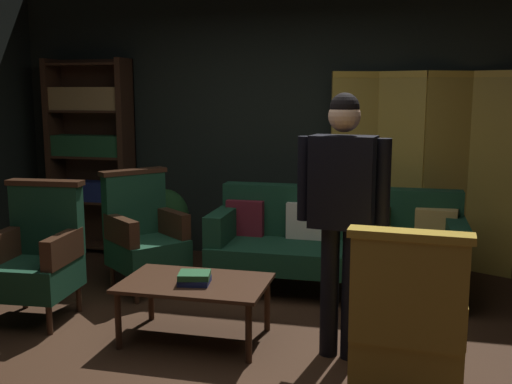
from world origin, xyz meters
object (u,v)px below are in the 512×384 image
at_px(potted_plant, 165,222).
at_px(book_navy_cloth, 195,281).
at_px(armchair_gilt_accent, 408,326).
at_px(standing_figure, 342,202).
at_px(armchair_wing_right, 38,255).
at_px(book_green_cloth, 194,275).
at_px(velvet_couch, 336,239).
at_px(bookshelf, 91,151).
at_px(armchair_wing_left, 144,234).
at_px(folding_screen, 422,169).
at_px(coffee_table, 195,288).

height_order(potted_plant, book_navy_cloth, potted_plant).
height_order(armchair_gilt_accent, standing_figure, standing_figure).
relative_size(armchair_gilt_accent, standing_figure, 0.61).
bearing_deg(standing_figure, armchair_wing_right, 176.30).
height_order(potted_plant, book_green_cloth, potted_plant).
xyz_separation_m(armchair_gilt_accent, book_navy_cloth, (-1.40, 0.61, -0.05)).
bearing_deg(armchair_gilt_accent, potted_plant, 134.88).
height_order(velvet_couch, armchair_wing_right, armchair_wing_right).
height_order(bookshelf, armchair_wing_left, bookshelf).
bearing_deg(bookshelf, velvet_couch, -15.26).
distance_m(armchair_wing_right, potted_plant, 1.59).
bearing_deg(book_green_cloth, armchair_wing_left, 129.47).
height_order(bookshelf, standing_figure, bookshelf).
bearing_deg(armchair_wing_right, book_navy_cloth, -7.22).
height_order(folding_screen, potted_plant, folding_screen).
bearing_deg(armchair_wing_left, armchair_wing_right, -121.31).
height_order(armchair_wing_left, book_green_cloth, armchair_wing_left).
xyz_separation_m(velvet_couch, armchair_gilt_accent, (0.59, -1.96, 0.03)).
xyz_separation_m(folding_screen, armchair_wing_right, (-2.84, -1.98, -0.50)).
height_order(velvet_couch, coffee_table, velvet_couch).
relative_size(coffee_table, armchair_gilt_accent, 0.96).
bearing_deg(folding_screen, book_green_cloth, -125.56).
bearing_deg(bookshelf, folding_screen, 0.98).
distance_m(armchair_gilt_accent, book_navy_cloth, 1.53).
distance_m(armchair_wing_left, armchair_wing_right, 0.95).
bearing_deg(armchair_wing_left, book_green_cloth, -50.53).
bearing_deg(coffee_table, armchair_wing_right, 174.97).
bearing_deg(bookshelf, book_navy_cloth, -47.84).
xyz_separation_m(potted_plant, book_navy_cloth, (0.91, -1.70, -0.00)).
xyz_separation_m(bookshelf, book_navy_cloth, (1.89, -2.08, -0.65)).
bearing_deg(standing_figure, armchair_wing_left, 151.71).
height_order(standing_figure, book_navy_cloth, standing_figure).
distance_m(folding_screen, book_green_cloth, 2.68).
relative_size(armchair_wing_left, book_green_cloth, 4.98).
relative_size(armchair_gilt_accent, armchair_wing_right, 1.00).
bearing_deg(armchair_gilt_accent, armchair_wing_left, 144.15).
bearing_deg(folding_screen, coffee_table, -126.51).
xyz_separation_m(standing_figure, book_navy_cloth, (-0.98, -0.02, -0.59)).
bearing_deg(standing_figure, folding_screen, 75.51).
bearing_deg(armchair_wing_right, standing_figure, -3.70).
bearing_deg(velvet_couch, coffee_table, -122.57).
bearing_deg(folding_screen, armchair_wing_right, -145.11).
relative_size(folding_screen, book_green_cloth, 9.09).
height_order(folding_screen, armchair_wing_left, folding_screen).
bearing_deg(armchair_wing_left, velvet_couch, 12.77).
distance_m(coffee_table, standing_figure, 1.19).
xyz_separation_m(armchair_wing_right, book_navy_cloth, (1.30, -0.17, -0.05)).
bearing_deg(armchair_wing_right, armchair_gilt_accent, -16.06).
relative_size(folding_screen, book_navy_cloth, 9.24).
distance_m(armchair_gilt_accent, armchair_wing_left, 2.72).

